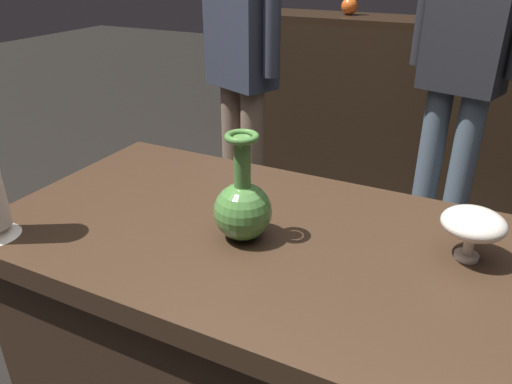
% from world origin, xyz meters
% --- Properties ---
extents(display_plinth, '(1.20, 0.64, 0.80)m').
position_xyz_m(display_plinth, '(0.00, 0.00, 0.40)').
color(display_plinth, '#382619').
rests_on(display_plinth, ground_plane).
extents(back_display_shelf, '(2.60, 0.40, 0.99)m').
position_xyz_m(back_display_shelf, '(0.00, 2.20, 0.49)').
color(back_display_shelf, black).
rests_on(back_display_shelf, ground_plane).
extents(vase_centerpiece, '(0.12, 0.12, 0.23)m').
position_xyz_m(vase_centerpiece, '(-0.04, -0.04, 0.87)').
color(vase_centerpiece, '#477A38').
rests_on(vase_centerpiece, display_plinth).
extents(vase_tall_behind, '(0.12, 0.12, 0.10)m').
position_xyz_m(vase_tall_behind, '(0.38, 0.09, 0.87)').
color(vase_tall_behind, silver).
rests_on(vase_tall_behind, display_plinth).
extents(shelf_vase_center, '(0.11, 0.11, 0.09)m').
position_xyz_m(shelf_vase_center, '(0.00, 2.26, 1.05)').
color(shelf_vase_center, silver).
rests_on(shelf_vase_center, back_display_shelf).
extents(shelf_vase_left, '(0.10, 0.10, 0.19)m').
position_xyz_m(shelf_vase_left, '(-0.52, 2.22, 1.05)').
color(shelf_vase_left, '#E55B1E').
rests_on(shelf_vase_left, back_display_shelf).
extents(visitor_center_back, '(0.45, 0.26, 1.64)m').
position_xyz_m(visitor_center_back, '(0.22, 1.39, 0.97)').
color(visitor_center_back, slate).
rests_on(visitor_center_back, ground_plane).
extents(visitor_near_left, '(0.44, 0.29, 1.57)m').
position_xyz_m(visitor_near_left, '(-0.70, 1.18, 0.92)').
color(visitor_near_left, '#846B56').
rests_on(visitor_near_left, ground_plane).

